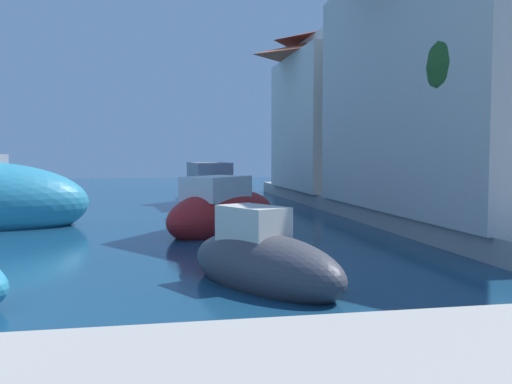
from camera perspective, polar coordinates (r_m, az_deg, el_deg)
The scene contains 8 objects.
quay_promenade at distance 6.79m, azimuth -8.04°, elevation -10.92°, with size 44.00×32.00×0.50m.
moored_boat_4 at distance 14.39m, azimuth -3.31°, elevation -2.17°, with size 3.94×4.05×1.73m.
moored_boat_6 at distance 8.55m, azimuth 0.67°, elevation -7.14°, with size 2.52×3.35×1.42m.
moored_boat_9 at distance 20.47m, azimuth -4.50°, elevation -0.15°, with size 2.36×6.17×2.02m.
waterfront_building_main at distance 16.58m, azimuth 22.57°, elevation 11.75°, with size 6.64×10.17×7.55m.
waterfront_building_annex at distance 24.76m, azimuth 10.52°, elevation 8.23°, with size 6.67×7.32×6.65m.
waterfront_building_far at distance 24.96m, azimuth 10.35°, elevation 8.66°, with size 5.37×7.93×7.07m.
quayside_tree at distance 13.17m, azimuth 23.34°, elevation 11.45°, with size 3.03×3.03×4.81m.
Camera 1 is at (4.00, -6.93, 1.98)m, focal length 39.79 mm.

